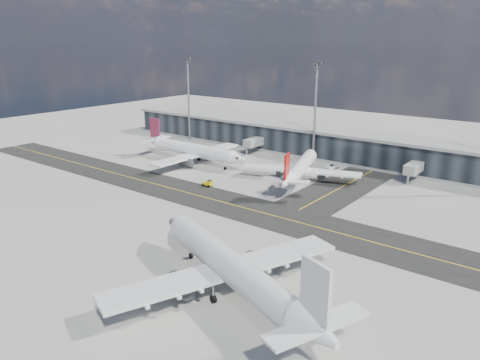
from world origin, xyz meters
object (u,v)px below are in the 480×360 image
at_px(airliner_af, 193,150).
at_px(service_van, 333,166).
at_px(airliner_redtail, 300,168).
at_px(baggage_tug, 208,183).
at_px(airliner_near, 232,268).

relative_size(airliner_af, service_van, 7.73).
bearing_deg(airliner_af, airliner_redtail, 95.01).
relative_size(airliner_af, baggage_tug, 14.37).
height_order(airliner_af, airliner_redtail, airliner_af).
height_order(airliner_redtail, baggage_tug, airliner_redtail).
relative_size(airliner_redtail, airliner_near, 0.84).
height_order(airliner_near, service_van, airliner_near).
bearing_deg(baggage_tug, airliner_redtail, 134.96).
bearing_deg(service_van, airliner_near, -73.26).
bearing_deg(baggage_tug, airliner_af, -130.48).
xyz_separation_m(airliner_redtail, baggage_tug, (-15.60, -17.17, -2.66)).
bearing_deg(airliner_near, airliner_af, 68.58).
bearing_deg(baggage_tug, service_van, 150.76).
relative_size(airliner_redtail, service_van, 6.95).
distance_m(airliner_af, service_van, 40.14).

